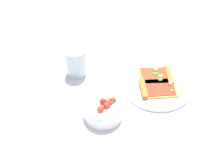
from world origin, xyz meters
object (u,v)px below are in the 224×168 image
(plate, at_px, (156,84))
(salad_bowl, at_px, (104,109))
(pizza_slice_near, at_px, (156,88))
(pizza_slice_far, at_px, (158,76))
(soda_glass, at_px, (76,62))

(plate, relative_size, salad_bowl, 1.98)
(plate, bearing_deg, salad_bowl, 147.01)
(pizza_slice_near, relative_size, pizza_slice_far, 1.06)
(plate, relative_size, soda_glass, 2.32)
(plate, distance_m, pizza_slice_far, 0.04)
(soda_glass, bearing_deg, salad_bowl, -130.47)
(pizza_slice_far, bearing_deg, pizza_slice_near, -172.59)
(plate, bearing_deg, pizza_slice_far, 6.29)
(salad_bowl, xyz_separation_m, soda_glass, (0.15, 0.18, 0.02))
(plate, height_order, soda_glass, soda_glass)
(plate, distance_m, pizza_slice_near, 0.04)
(pizza_slice_near, distance_m, soda_glass, 0.32)
(plate, xyz_separation_m, soda_glass, (-0.05, 0.31, 0.05))
(plate, height_order, pizza_slice_far, pizza_slice_far)
(plate, xyz_separation_m, pizza_slice_far, (0.03, 0.00, 0.01))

